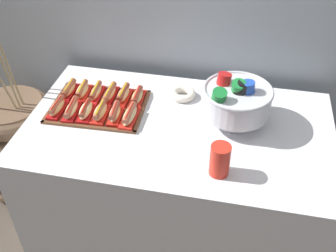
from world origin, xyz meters
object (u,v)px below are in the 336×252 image
buffet_table (177,176)px  hot_dog_4 (115,113)px  hot_dog_10 (123,95)px  floor_vase (21,145)px  donut (183,94)px  hot_dog_3 (100,112)px  hot_dog_6 (69,90)px  hot_dog_2 (86,111)px  hot_dog_7 (82,91)px  hot_dog_11 (137,97)px  hot_dog_5 (130,115)px  cup_stack (220,160)px  punch_bowl (236,100)px  hot_dog_9 (110,94)px  hot_dog_8 (96,92)px  hot_dog_1 (71,109)px  serving_tray (99,107)px  hot_dog_0 (57,108)px

buffet_table → hot_dog_4: size_ratio=9.59×
buffet_table → hot_dog_10: size_ratio=9.40×
floor_vase → donut: bearing=5.4°
hot_dog_3 → hot_dog_6: 0.28m
floor_vase → buffet_table: bearing=-8.3°
hot_dog_2 → hot_dog_7: size_ratio=0.99×
floor_vase → hot_dog_10: 0.86m
hot_dog_11 → hot_dog_7: bearing=-178.0°
hot_dog_4 → hot_dog_5: bearing=2.0°
hot_dog_6 → cup_stack: cup_stack is taller
hot_dog_2 → punch_bowl: (0.73, 0.10, 0.10)m
hot_dog_3 → cup_stack: (0.62, -0.26, 0.04)m
hot_dog_7 → hot_dog_4: bearing=-34.2°
hot_dog_3 → hot_dog_9: size_ratio=0.92×
hot_dog_3 → hot_dog_5: size_ratio=0.89×
hot_dog_10 → hot_dog_8: bearing=-178.0°
hot_dog_10 → punch_bowl: (0.58, -0.07, 0.10)m
hot_dog_9 → cup_stack: (0.62, -0.43, 0.04)m
buffet_table → donut: bearing=94.9°
hot_dog_1 → hot_dog_9: size_ratio=1.00×
floor_vase → hot_dog_7: size_ratio=7.22×
hot_dog_7 → hot_dog_10: hot_dog_10 is taller
hot_dog_1 → hot_dog_4: (0.22, 0.01, 0.00)m
hot_dog_5 → hot_dog_9: hot_dog_5 is taller
floor_vase → hot_dog_11: floor_vase is taller
serving_tray → hot_dog_8: size_ratio=2.90×
hot_dog_10 → hot_dog_11: bearing=2.0°
hot_dog_1 → hot_dog_3: 0.15m
hot_dog_10 → hot_dog_11: hot_dog_10 is taller
hot_dog_11 → hot_dog_6: bearing=-178.0°
hot_dog_0 → hot_dog_6: bearing=92.0°
serving_tray → hot_dog_2: hot_dog_2 is taller
serving_tray → hot_dog_7: bearing=145.8°
serving_tray → donut: bearing=23.8°
hot_dog_2 → hot_dog_6: (-0.16, 0.16, -0.00)m
hot_dog_1 → buffet_table: bearing=2.3°
serving_tray → hot_dog_8: (-0.04, 0.08, 0.03)m
hot_dog_3 → buffet_table: bearing=2.3°
cup_stack → hot_dog_0: bearing=163.3°
hot_dog_9 → hot_dog_6: bearing=-178.0°
hot_dog_2 → hot_dog_7: bearing=116.5°
hot_dog_1 → serving_tray: bearing=38.3°
hot_dog_4 → cup_stack: (0.54, -0.26, 0.04)m
hot_dog_3 → hot_dog_4: 0.08m
hot_dog_0 → hot_dog_9: size_ratio=0.90×
donut → serving_tray: bearing=-156.2°
buffet_table → donut: 0.45m
hot_dog_9 → cup_stack: bearing=-34.3°
buffet_table → serving_tray: size_ratio=3.05×
hot_dog_4 → hot_dog_9: (-0.08, 0.16, -0.00)m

